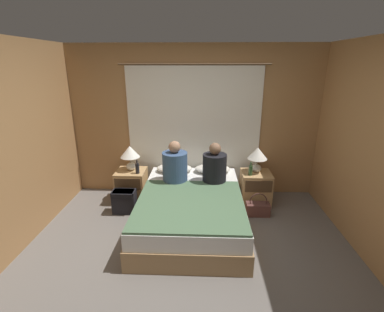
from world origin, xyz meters
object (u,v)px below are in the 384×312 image
at_px(person_left_in_bed, 175,166).
at_px(backpack_on_floor, 124,200).
at_px(person_right_in_bed, 215,167).
at_px(handbag_on_floor, 258,208).
at_px(bed, 191,209).
at_px(beer_bottle_on_right_stand, 251,170).
at_px(nightstand_right, 255,188).
at_px(lamp_right, 257,155).
at_px(pillow_left, 174,168).
at_px(lamp_left, 130,154).
at_px(pillow_right, 212,169).
at_px(beer_bottle_on_left_stand, 137,168).
at_px(nightstand_left, 132,185).

bearing_deg(person_left_in_bed, backpack_on_floor, -171.00).
distance_m(person_right_in_bed, handbag_on_floor, 0.92).
relative_size(bed, handbag_on_floor, 5.67).
bearing_deg(beer_bottle_on_right_stand, handbag_on_floor, -72.75).
bearing_deg(nightstand_right, person_right_in_bed, -157.58).
bearing_deg(person_left_in_bed, lamp_right, 14.30).
xyz_separation_m(nightstand_right, lamp_right, (0.00, 0.04, 0.54)).
height_order(pillow_left, backpack_on_floor, pillow_left).
height_order(pillow_left, handbag_on_floor, pillow_left).
xyz_separation_m(bed, lamp_right, (1.02, 0.75, 0.57)).
bearing_deg(lamp_left, lamp_right, 0.00).
relative_size(backpack_on_floor, handbag_on_floor, 1.00).
height_order(nightstand_right, backpack_on_floor, nightstand_right).
height_order(bed, pillow_right, pillow_right).
distance_m(nightstand_right, pillow_left, 1.37).
bearing_deg(beer_bottle_on_left_stand, beer_bottle_on_right_stand, 0.00).
bearing_deg(pillow_right, person_right_in_bed, -87.35).
height_order(lamp_right, backpack_on_floor, lamp_right).
bearing_deg(nightstand_left, nightstand_right, 0.00).
bearing_deg(person_left_in_bed, beer_bottle_on_left_stand, 163.47).
xyz_separation_m(nightstand_left, pillow_right, (1.34, 0.11, 0.28)).
distance_m(pillow_left, person_right_in_bed, 0.78).
relative_size(lamp_left, handbag_on_floor, 1.14).
xyz_separation_m(lamp_right, person_right_in_bed, (-0.69, -0.33, -0.08)).
bearing_deg(handbag_on_floor, pillow_left, 158.73).
distance_m(person_left_in_bed, handbag_on_floor, 1.41).
bearing_deg(pillow_left, bed, -68.76).
bearing_deg(beer_bottle_on_right_stand, pillow_left, 170.32).
bearing_deg(pillow_right, person_left_in_bed, -145.78).
bearing_deg(handbag_on_floor, beer_bottle_on_right_stand, 107.25).
xyz_separation_m(nightstand_left, lamp_left, (0.00, 0.04, 0.54)).
bearing_deg(handbag_on_floor, person_left_in_bed, 174.60).
height_order(nightstand_left, person_left_in_bed, person_left_in_bed).
distance_m(pillow_right, person_right_in_bed, 0.44).
bearing_deg(backpack_on_floor, nightstand_left, 87.44).
bearing_deg(lamp_right, person_right_in_bed, -154.59).
bearing_deg(pillow_left, beer_bottle_on_right_stand, -9.68).
xyz_separation_m(pillow_right, person_right_in_bed, (0.02, -0.39, 0.19)).
xyz_separation_m(person_right_in_bed, beer_bottle_on_left_stand, (-1.22, 0.18, -0.11)).
relative_size(nightstand_left, nightstand_right, 1.00).
relative_size(lamp_left, pillow_left, 0.71).
bearing_deg(handbag_on_floor, backpack_on_floor, -179.88).
height_order(person_right_in_bed, backpack_on_floor, person_right_in_bed).
distance_m(bed, beer_bottle_on_left_stand, 1.13).
bearing_deg(nightstand_right, backpack_on_floor, -168.82).
bearing_deg(nightstand_right, pillow_right, 171.30).
distance_m(nightstand_left, handbag_on_floor, 2.07).
distance_m(lamp_left, handbag_on_floor, 2.19).
xyz_separation_m(nightstand_left, person_right_in_bed, (1.36, -0.28, 0.46)).
height_order(nightstand_left, beer_bottle_on_right_stand, beer_bottle_on_right_stand).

